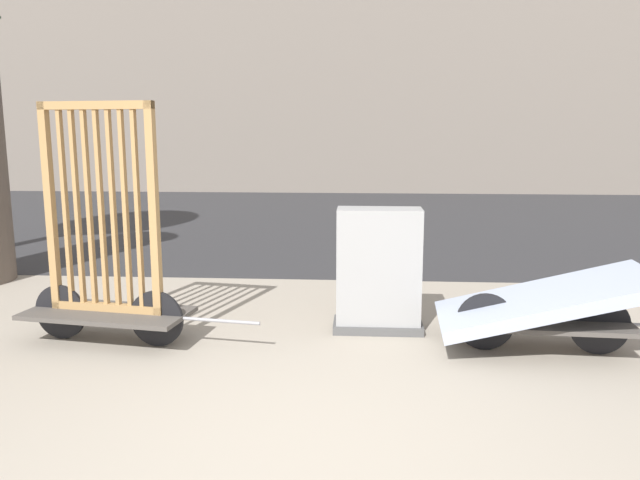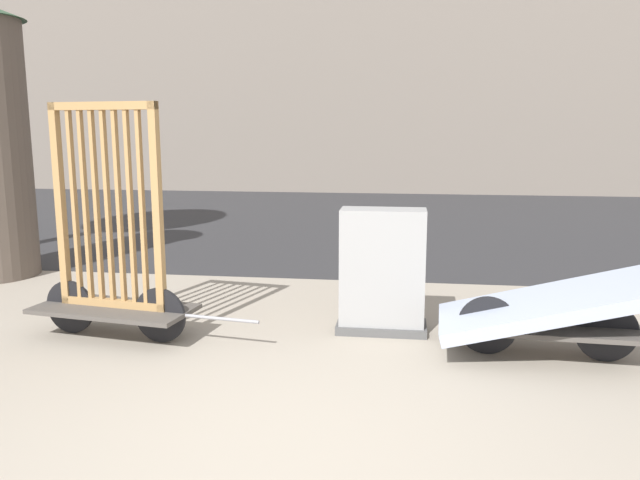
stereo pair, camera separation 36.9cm
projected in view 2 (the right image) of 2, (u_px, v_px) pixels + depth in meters
name	position (u px, v px, depth m)	size (l,w,h in m)	color
ground_plane	(276.00, 457.00, 3.66)	(60.00, 60.00, 0.00)	gray
road_strip	(370.00, 219.00, 13.26)	(56.00, 10.90, 0.01)	#2D2D30
bike_cart_with_bedframe	(112.00, 262.00, 5.65)	(2.19, 0.86, 2.14)	#4C4742
bike_cart_with_mattress	(548.00, 310.00, 5.20)	(2.34, 1.03, 0.74)	#4C4742
utility_cabinet	(382.00, 275.00, 5.86)	(0.85, 0.41, 1.17)	#4C4C4C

